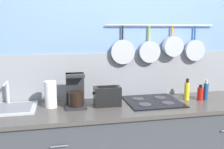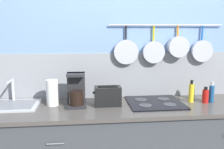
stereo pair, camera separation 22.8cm
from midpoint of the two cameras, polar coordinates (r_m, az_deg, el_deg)
The scene contains 11 objects.
wall_back at distance 2.67m, azimuth 1.45°, elevation 2.45°, with size 7.20×0.15×2.60m.
countertop at distance 2.41m, azimuth 3.40°, elevation -7.37°, with size 3.05×0.65×0.03m.
sink_basin at distance 2.50m, azimuth -25.62°, elevation -6.86°, with size 0.54×0.39×0.23m.
paper_towel_roll at distance 2.39m, azimuth -16.52°, elevation -4.39°, with size 0.11×0.11×0.25m.
coffee_maker at distance 2.36m, azimuth -11.11°, elevation -4.20°, with size 0.18×0.22×0.31m.
toaster at distance 2.36m, azimuth -3.87°, elevation -4.99°, with size 0.27×0.14×0.19m.
cooktop at distance 2.51m, azimuth 6.75°, elevation -6.15°, with size 0.53×0.50×0.01m.
bottle_cooking_wine at distance 2.62m, azimuth 14.41°, elevation -3.61°, with size 0.05×0.05×0.22m.
bottle_hot_sauce at distance 2.76m, azimuth 14.47°, elevation -3.38°, with size 0.05×0.05×0.18m.
bottle_sesame_oil at distance 2.66m, azimuth 17.25°, elevation -4.16°, with size 0.06×0.06×0.16m.
bottle_dish_soap at distance 2.69m, azimuth 18.43°, elevation -3.60°, with size 0.05×0.05×0.21m.
Camera 1 is at (-0.73, -2.19, 1.63)m, focal length 40.00 mm.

